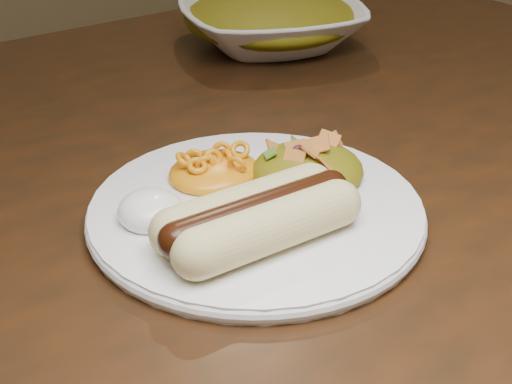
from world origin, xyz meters
TOP-DOWN VIEW (x-y plane):
  - table at (0.00, 0.00)m, footprint 1.60×0.90m
  - plate at (0.11, -0.11)m, footprint 0.29×0.29m
  - hotdog at (0.08, -0.15)m, footprint 0.13×0.07m
  - mac_and_cheese at (0.11, -0.05)m, footprint 0.10×0.09m
  - sour_cream at (0.03, -0.08)m, footprint 0.06×0.06m
  - taco_salad at (0.17, -0.10)m, footprint 0.09×0.09m
  - serving_bowl at (0.38, 0.23)m, footprint 0.30×0.30m
  - bowl_filling at (0.38, 0.23)m, footprint 0.23×0.23m

SIDE VIEW (x-z plane):
  - table at x=0.00m, z-range 0.28..1.03m
  - plate at x=0.11m, z-range 0.75..0.76m
  - serving_bowl at x=0.38m, z-range 0.75..0.81m
  - mac_and_cheese at x=0.11m, z-range 0.76..0.79m
  - sour_cream at x=0.03m, z-range 0.76..0.79m
  - taco_salad at x=0.17m, z-range 0.76..0.80m
  - hotdog at x=0.08m, z-range 0.76..0.80m
  - bowl_filling at x=0.38m, z-range 0.77..0.83m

